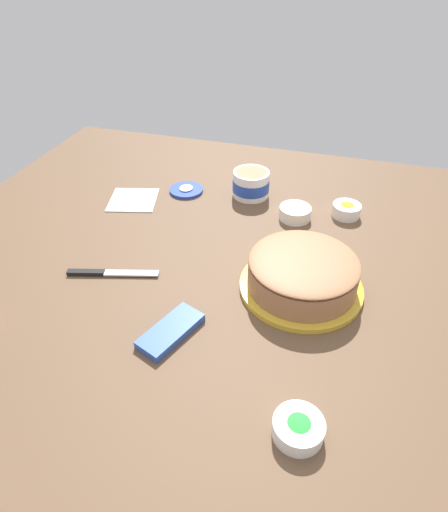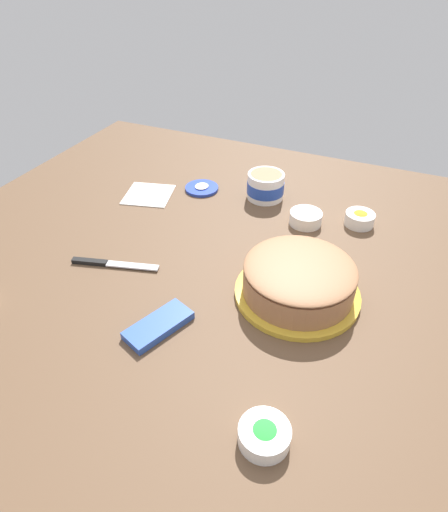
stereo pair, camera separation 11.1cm
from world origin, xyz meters
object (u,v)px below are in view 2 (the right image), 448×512
Objects in this scene: frosting_tub_lid at (202,188)px; frosted_cake at (299,281)px; spreading_knife at (107,263)px; sprinkle_bowl_green at (264,434)px; frosting_tub at (266,185)px; sprinkle_bowl_blue at (306,218)px; sprinkle_bowl_orange at (360,218)px; paper_napkin at (149,194)px; candy_box_lower at (159,325)px.

frosted_cake is at bearing 49.30° from frosting_tub_lid.
sprinkle_bowl_green is at bearing 61.50° from spreading_knife.
frosting_tub is 0.22m from frosting_tub_lid.
frosting_tub reaches higher than sprinkle_bowl_blue.
sprinkle_bowl_orange is (0.04, 0.31, -0.02)m from frosting_tub.
sprinkle_bowl_green is 0.95× the size of sprinkle_bowl_blue.
paper_napkin is (0.10, -0.67, -0.02)m from sprinkle_bowl_orange.
sprinkle_bowl_orange reaches higher than spreading_knife.
spreading_knife is 0.38m from paper_napkin.
paper_napkin is at bearing -115.07° from frosted_cake.
sprinkle_bowl_orange is at bearing 89.57° from frosting_tub_lid.
frosted_cake reaches higher than candy_box_lower.
frosting_tub is 0.65m from candy_box_lower.
candy_box_lower is at bearing -117.05° from sprinkle_bowl_green.
frosted_cake is 0.33m from sprinkle_bowl_blue.
frosted_cake is 1.30× the size of spreading_knife.
sprinkle_bowl_orange is 0.70m from candy_box_lower.
spreading_knife is (0.51, -0.26, -0.04)m from frosting_tub.
frosting_tub is 1.31× the size of sprinkle_bowl_green.
sprinkle_bowl_blue is at bearing 80.49° from frosting_tub_lid.
frosted_cake is 2.69× the size of frosting_tub_lid.
sprinkle_bowl_green is at bearing -2.46° from sprinkle_bowl_orange.
spreading_knife is 1.50× the size of candy_box_lower.
sprinkle_bowl_blue is at bearing -177.54° from candy_box_lower.
sprinkle_bowl_blue is 0.64× the size of paper_napkin.
sprinkle_bowl_blue reaches higher than paper_napkin.
frosting_tub_lid is at bearing -141.32° from candy_box_lower.
sprinkle_bowl_blue is (-0.70, -0.12, 0.00)m from sprinkle_bowl_green.
paper_napkin is (-0.28, -0.59, -0.04)m from frosted_cake.
frosted_cake is 0.34m from candy_box_lower.
sprinkle_bowl_green is 0.92m from paper_napkin.
sprinkle_bowl_orange reaches higher than frosting_tub_lid.
frosting_tub_lid is (-0.38, -0.44, -0.04)m from frosted_cake.
sprinkle_bowl_green is at bearing 32.86° from frosting_tub_lid.
candy_box_lower is 1.04× the size of paper_napkin.
sprinkle_bowl_orange is (0.00, 0.53, 0.02)m from frosting_tub_lid.
frosting_tub_lid is 1.22× the size of sprinkle_bowl_green.
sprinkle_bowl_blue is at bearing -170.59° from sprinkle_bowl_green.
frosting_tub is 0.78× the size of candy_box_lower.
paper_napkin is (0.04, -0.53, -0.02)m from sprinkle_bowl_blue.
sprinkle_bowl_green is (0.80, 0.28, -0.02)m from frosting_tub.
frosting_tub is at bearing 111.56° from paper_napkin.
frosted_cake is at bearing -12.52° from sprinkle_bowl_orange.
sprinkle_bowl_orange reaches higher than sprinkle_bowl_green.
frosting_tub is at bearing -121.49° from sprinkle_bowl_blue.
frosting_tub_lid is 0.49× the size of spreading_knife.
sprinkle_bowl_orange is at bearing 111.71° from sprinkle_bowl_blue.
frosted_cake reaches higher than sprinkle_bowl_blue.
frosting_tub is 0.57m from spreading_knife.
sprinkle_bowl_blue is (0.06, -0.15, -0.00)m from sprinkle_bowl_orange.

